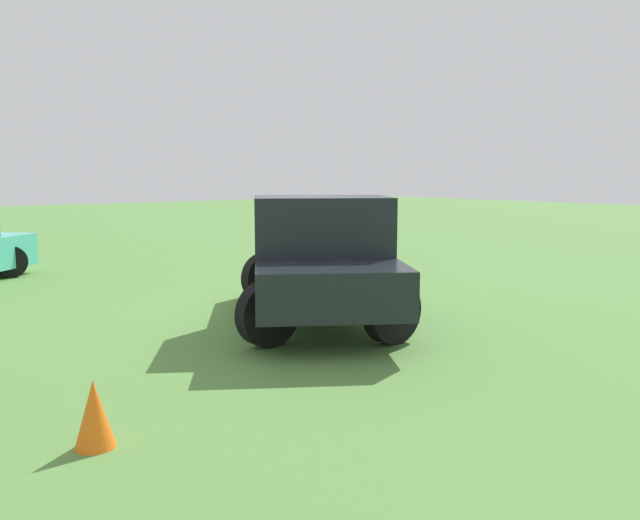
% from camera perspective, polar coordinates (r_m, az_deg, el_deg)
% --- Properties ---
extents(ground_plane, '(80.00, 80.00, 0.00)m').
position_cam_1_polar(ground_plane, '(10.03, -2.60, -4.85)').
color(ground_plane, '#54843D').
extents(pickup_truck, '(4.00, 4.77, 1.84)m').
position_cam_1_polar(pickup_truck, '(9.41, 0.06, 0.27)').
color(pickup_truck, black).
rests_on(pickup_truck, ground_plane).
extents(traffic_cone, '(0.32, 0.32, 0.55)m').
position_cam_1_polar(traffic_cone, '(5.55, -19.21, -12.64)').
color(traffic_cone, orange).
rests_on(traffic_cone, ground_plane).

